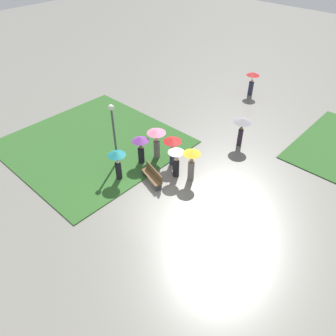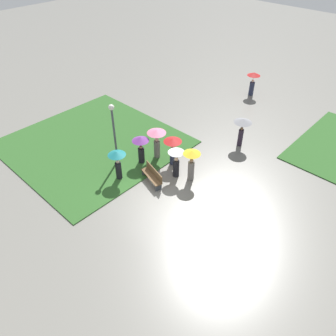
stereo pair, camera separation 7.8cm
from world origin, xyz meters
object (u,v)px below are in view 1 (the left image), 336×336
(crowd_person_purple, at_px, (141,145))
(crowd_person_teal, at_px, (117,160))
(crowd_person_white, at_px, (176,158))
(crowd_person_pink, at_px, (156,138))
(lone_walker_far_path, at_px, (242,125))
(crowd_person_yellow, at_px, (191,161))
(lamp_post, at_px, (113,126))
(crowd_person_red, at_px, (173,146))
(park_bench, at_px, (153,175))
(lone_walker_mid_plaza, at_px, (252,80))

(crowd_person_purple, distance_m, crowd_person_teal, 1.89)
(crowd_person_white, height_order, crowd_person_pink, crowd_person_pink)
(crowd_person_purple, distance_m, lone_walker_far_path, 6.44)
(crowd_person_pink, bearing_deg, crowd_person_yellow, 96.57)
(crowd_person_pink, relative_size, crowd_person_teal, 1.05)
(crowd_person_yellow, height_order, lone_walker_far_path, crowd_person_yellow)
(lamp_post, xyz_separation_m, crowd_person_red, (2.50, 2.14, -1.20))
(park_bench, bearing_deg, lone_walker_far_path, 92.90)
(crowd_person_red, relative_size, lone_walker_far_path, 0.93)
(crowd_person_pink, relative_size, lone_walker_mid_plaza, 1.04)
(lamp_post, xyz_separation_m, crowd_person_white, (3.41, 1.44, -1.24))
(lamp_post, relative_size, crowd_person_red, 2.15)
(crowd_person_purple, height_order, crowd_person_yellow, crowd_person_yellow)
(lamp_post, bearing_deg, crowd_person_pink, 54.90)
(crowd_person_yellow, bearing_deg, crowd_person_pink, 162.93)
(crowd_person_red, bearing_deg, crowd_person_pink, -153.03)
(crowd_person_red, height_order, lone_walker_far_path, lone_walker_far_path)
(crowd_person_purple, height_order, crowd_person_pink, crowd_person_pink)
(crowd_person_white, xyz_separation_m, crowd_person_yellow, (0.79, 0.36, -0.00))
(crowd_person_teal, bearing_deg, crowd_person_yellow, -93.07)
(crowd_person_pink, distance_m, lone_walker_mid_plaza, 11.34)
(lone_walker_far_path, bearing_deg, crowd_person_red, 103.09)
(crowd_person_white, bearing_deg, park_bench, 21.69)
(lamp_post, xyz_separation_m, crowd_person_yellow, (4.19, 1.80, -1.24))
(crowd_person_purple, xyz_separation_m, crowd_person_yellow, (3.10, 0.84, 0.01))
(crowd_person_purple, bearing_deg, lone_walker_mid_plaza, 130.18)
(crowd_person_white, relative_size, crowd_person_red, 1.05)
(crowd_person_white, bearing_deg, lamp_post, -21.28)
(lamp_post, distance_m, crowd_person_yellow, 4.73)
(lone_walker_mid_plaza, bearing_deg, crowd_person_pink, 3.17)
(crowd_person_yellow, bearing_deg, lone_walker_far_path, 74.82)
(crowd_person_pink, relative_size, crowd_person_yellow, 1.01)
(crowd_person_red, xyz_separation_m, lone_walker_mid_plaza, (-1.56, 11.16, -0.01))
(lone_walker_far_path, bearing_deg, crowd_person_teal, 103.25)
(lamp_post, bearing_deg, crowd_person_purple, 41.44)
(lone_walker_far_path, xyz_separation_m, lone_walker_mid_plaza, (-3.38, 6.77, -0.17))
(lamp_post, relative_size, crowd_person_yellow, 1.98)
(park_bench, xyz_separation_m, crowd_person_teal, (-1.57, -1.08, 0.84))
(lone_walker_far_path, bearing_deg, crowd_person_purple, 95.47)
(crowd_person_white, height_order, crowd_person_red, crowd_person_white)
(park_bench, bearing_deg, crowd_person_teal, -129.63)
(lamp_post, relative_size, lone_walker_far_path, 1.99)
(lone_walker_far_path, distance_m, lone_walker_mid_plaza, 7.57)
(lone_walker_mid_plaza, bearing_deg, crowd_person_teal, 2.20)
(crowd_person_teal, xyz_separation_m, lone_walker_far_path, (3.06, 7.44, 0.16))
(lamp_post, relative_size, crowd_person_purple, 2.11)
(crowd_person_pink, height_order, crowd_person_teal, crowd_person_pink)
(crowd_person_purple, relative_size, crowd_person_white, 0.97)
(crowd_person_purple, bearing_deg, crowd_person_teal, -45.40)
(crowd_person_white, height_order, lone_walker_mid_plaza, lone_walker_mid_plaza)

